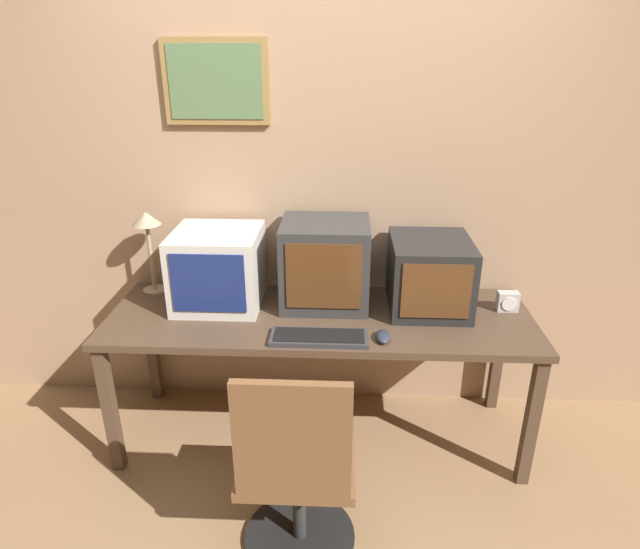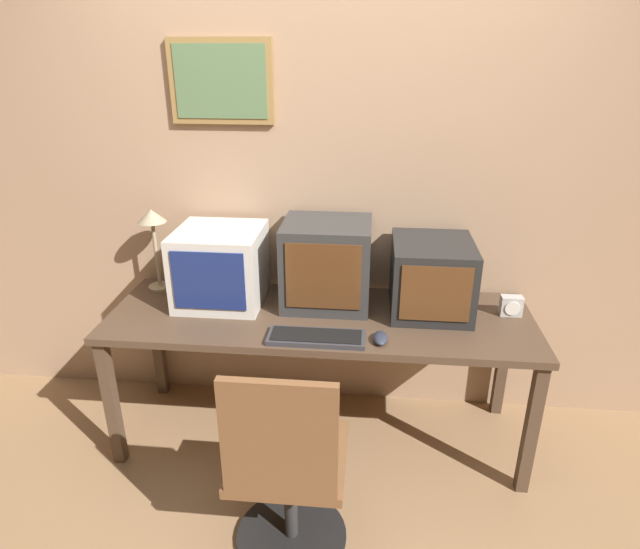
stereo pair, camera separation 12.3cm
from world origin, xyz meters
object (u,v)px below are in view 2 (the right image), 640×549
at_px(monitor_center, 327,263).
at_px(keyboard_main, 316,337).
at_px(desk_lamp, 153,229).
at_px(monitor_left, 221,266).
at_px(office_chair, 287,476).
at_px(mouse_near_keyboard, 380,338).
at_px(monitor_right, 431,277).
at_px(desk_clock, 511,306).

xyz_separation_m(monitor_center, keyboard_main, (-0.01, -0.39, -0.20)).
height_order(monitor_center, desk_lamp, desk_lamp).
bearing_deg(keyboard_main, monitor_left, 145.46).
bearing_deg(office_chair, mouse_near_keyboard, 55.73).
height_order(monitor_center, keyboard_main, monitor_center).
bearing_deg(monitor_center, monitor_left, -176.72).
bearing_deg(monitor_right, monitor_left, -179.92).
bearing_deg(monitor_right, mouse_near_keyboard, -124.75).
xyz_separation_m(monitor_center, desk_clock, (0.91, -0.06, -0.17)).
distance_m(monitor_left, desk_clock, 1.46).
height_order(monitor_left, keyboard_main, monitor_left).
bearing_deg(mouse_near_keyboard, desk_lamp, 158.86).
bearing_deg(desk_lamp, monitor_left, -16.33).
relative_size(monitor_center, monitor_right, 0.98).
bearing_deg(monitor_right, office_chair, -124.47).
distance_m(monitor_right, mouse_near_keyboard, 0.46).
height_order(monitor_left, desk_lamp, desk_lamp).
bearing_deg(monitor_left, office_chair, -61.70).
relative_size(monitor_center, desk_lamp, 0.97).
relative_size(keyboard_main, mouse_near_keyboard, 3.70).
relative_size(desk_lamp, office_chair, 0.48).
distance_m(desk_lamp, office_chair, 1.45).
bearing_deg(desk_lamp, mouse_near_keyboard, -21.14).
relative_size(monitor_left, mouse_near_keyboard, 3.60).
relative_size(monitor_center, keyboard_main, 0.99).
relative_size(monitor_center, desk_clock, 4.18).
bearing_deg(monitor_left, mouse_near_keyboard, -23.29).
bearing_deg(desk_clock, monitor_left, 178.95).
height_order(monitor_center, desk_clock, monitor_center).
distance_m(monitor_left, keyboard_main, 0.67).
xyz_separation_m(monitor_right, desk_lamp, (-1.44, 0.11, 0.16)).
bearing_deg(monitor_right, keyboard_main, -145.50).
xyz_separation_m(mouse_near_keyboard, office_chair, (-0.35, -0.51, -0.35)).
xyz_separation_m(desk_clock, desk_lamp, (-1.83, 0.14, 0.29)).
xyz_separation_m(keyboard_main, desk_lamp, (-0.91, 0.48, 0.33)).
bearing_deg(keyboard_main, mouse_near_keyboard, 2.54).
relative_size(monitor_center, office_chair, 0.46).
distance_m(monitor_right, office_chair, 1.16).
bearing_deg(monitor_center, monitor_right, -3.24).
height_order(monitor_right, keyboard_main, monitor_right).
relative_size(monitor_left, desk_lamp, 0.96).
distance_m(monitor_left, desk_lamp, 0.42).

